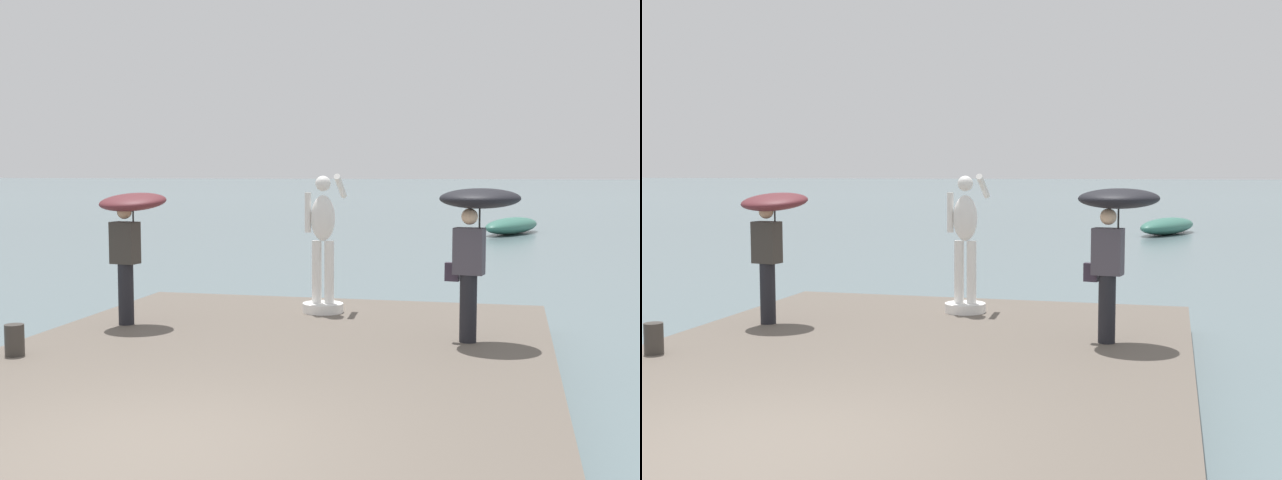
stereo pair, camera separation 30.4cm
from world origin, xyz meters
The scene contains 7 objects.
ground_plane centered at (0.00, 40.00, 0.00)m, with size 400.00×400.00×0.00m, color slate.
pier centered at (0.00, 2.41, 0.20)m, with size 6.78×10.82×0.40m, color #60564C.
statue_white_figure centered at (0.00, 6.43, 1.33)m, with size 0.64×0.88×2.16m.
onlooker_left centered at (-2.45, 4.81, 1.87)m, with size 1.08×1.10×1.93m.
onlooker_right centered at (2.41, 4.69, 1.98)m, with size 1.19×1.20×2.00m.
mooring_bollard centered at (-2.92, 2.66, 0.59)m, with size 0.23×0.23×0.38m, color #38332D.
boat_mid centered at (2.89, 28.54, 0.34)m, with size 2.91×4.66×0.67m.
Camera 1 is at (2.83, -5.87, 2.61)m, focal length 45.82 mm.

